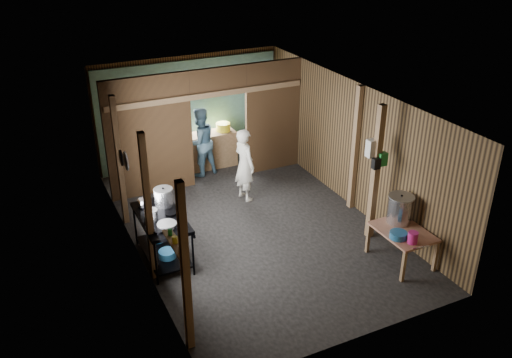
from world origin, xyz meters
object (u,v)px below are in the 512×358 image
gas_range (163,238)px  stove_pot_large (164,198)px  pink_bucket (413,238)px  stock_pot (400,209)px  cook (245,165)px  yellow_tub (223,127)px  prep_table (401,246)px

gas_range → stove_pot_large: stove_pot_large is taller
stove_pot_large → pink_bucket: bearing=-36.9°
stove_pot_large → stock_pot: 4.14m
cook → pink_bucket: bearing=-170.1°
gas_range → cook: bearing=33.2°
gas_range → stove_pot_large: (0.17, 0.36, 0.58)m
cook → gas_range: bearing=112.7°
stove_pot_large → yellow_tub: 3.79m
gas_range → yellow_tub: 4.20m
gas_range → cook: size_ratio=0.93×
prep_table → yellow_tub: size_ratio=3.04×
yellow_tub → cook: bearing=-98.9°
yellow_tub → stock_pot: bearing=-74.9°
stock_pot → cook: size_ratio=0.33×
stove_pot_large → yellow_tub: stove_pot_large is taller
prep_table → stock_pot: (0.13, 0.29, 0.55)m
gas_range → stove_pot_large: 0.71m
gas_range → cook: cook is taller
gas_range → prep_table: 4.15m
pink_bucket → cook: cook is taller
pink_bucket → cook: size_ratio=0.13×
yellow_tub → stove_pot_large: bearing=-128.5°
stove_pot_large → cook: 2.35m
gas_range → prep_table: bearing=-26.5°
stove_pot_large → prep_table: bearing=-31.9°
prep_table → yellow_tub: bearing=102.9°
pink_bucket → yellow_tub: yellow_tub is taller
pink_bucket → stock_pot: bearing=69.5°
prep_table → stock_pot: 0.63m
stove_pot_large → stock_pot: size_ratio=0.65×
gas_range → prep_table: gas_range is taller
prep_table → pink_bucket: 0.56m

